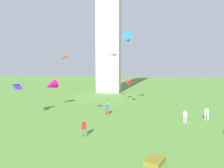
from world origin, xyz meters
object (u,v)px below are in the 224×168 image
monument_obelisk (109,0)px  person_3 (84,128)px  kite_flying_0 (17,87)px  kite_flying_1 (112,66)px  person_0 (107,108)px  kite_bundle_0 (155,161)px  kite_flying_4 (128,39)px  kite_flying_7 (114,55)px  kite_flying_5 (127,81)px  kite_flying_2 (66,57)px  person_4 (185,115)px  person_2 (207,113)px  kite_flying_6 (51,85)px

monument_obelisk → person_3: (2.87, -33.84, -22.96)m
kite_flying_0 → kite_flying_1: kite_flying_1 is taller
person_0 → kite_flying_1: size_ratio=1.22×
person_0 → person_3: size_ratio=1.03×
monument_obelisk → kite_bundle_0: bearing=-76.2°
kite_flying_1 → kite_flying_4: kite_flying_4 is taller
person_0 → kite_flying_7: kite_flying_7 is taller
monument_obelisk → kite_flying_5: monument_obelisk is taller
person_0 → kite_flying_4: size_ratio=0.74×
monument_obelisk → kite_flying_2: (-0.29, -30.14, -15.92)m
person_4 → kite_flying_5: bearing=-177.5°
person_2 → kite_flying_2: bearing=-127.4°
person_2 → kite_flying_5: kite_flying_5 is taller
person_3 → kite_flying_4: kite_flying_4 is taller
kite_flying_5 → kite_flying_7: kite_flying_7 is taller
kite_flying_6 → kite_flying_0: bearing=-69.0°
monument_obelisk → person_3: size_ratio=29.86×
kite_flying_5 → person_2: bearing=96.6°
person_2 → kite_flying_0: kite_flying_0 is taller
person_4 → kite_flying_5: kite_flying_5 is taller
kite_flying_6 → monument_obelisk: bearing=101.1°
kite_flying_1 → kite_flying_5: 4.85m
monument_obelisk → kite_bundle_0: size_ratio=30.52×
kite_flying_6 → kite_flying_7: size_ratio=1.89×
person_2 → kite_flying_6: size_ratio=0.57×
person_3 → person_4: 12.62m
kite_flying_1 → person_0: bearing=-35.6°
kite_flying_5 → person_4: bearing=82.5°
monument_obelisk → kite_flying_6: (-6.59, -21.00, -20.21)m
kite_flying_2 → kite_flying_6: (-6.30, 9.14, -4.29)m
kite_flying_6 → kite_bundle_0: size_ratio=1.79×
kite_flying_7 → kite_bundle_0: kite_flying_7 is taller
kite_flying_7 → kite_bundle_0: (5.32, -17.75, -8.54)m
kite_flying_6 → kite_flying_7: (10.63, 0.50, 5.05)m
person_2 → kite_flying_4: bearing=-168.9°
person_2 → person_3: (-13.93, -8.07, -0.00)m
kite_flying_4 → kite_flying_2: bearing=56.1°
person_4 → kite_bundle_0: 11.66m
kite_flying_5 → person_0: bearing=31.6°
kite_flying_2 → person_0: bearing=115.5°
monument_obelisk → kite_flying_5: size_ratio=23.98×
person_0 → person_4: size_ratio=1.03×
kite_flying_1 → kite_flying_6: kite_flying_1 is taller
person_2 → kite_flying_6: (-23.40, 4.78, 2.74)m
person_3 → kite_flying_1: size_ratio=1.19×
person_3 → kite_bundle_0: bearing=116.1°
monument_obelisk → person_3: bearing=-85.1°
person_0 → kite_bundle_0: bearing=97.7°
kite_flying_1 → kite_flying_6: bearing=-94.0°
kite_flying_0 → kite_flying_2: kite_flying_2 is taller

